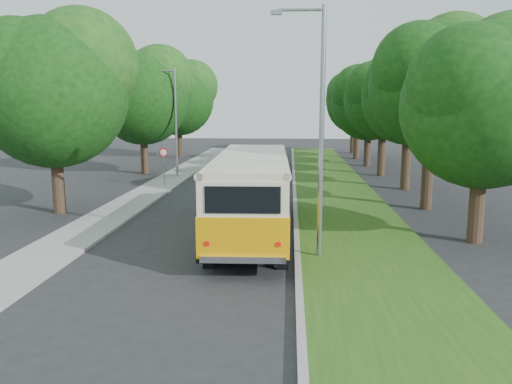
# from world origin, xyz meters

# --- Properties ---
(ground) EXTENTS (120.00, 120.00, 0.00)m
(ground) POSITION_xyz_m (0.00, 0.00, 0.00)
(ground) COLOR #252528
(ground) RESTS_ON ground
(curb) EXTENTS (0.20, 70.00, 0.15)m
(curb) POSITION_xyz_m (3.60, 5.00, 0.07)
(curb) COLOR gray
(curb) RESTS_ON ground
(grass_verge) EXTENTS (4.50, 70.00, 0.13)m
(grass_verge) POSITION_xyz_m (5.95, 5.00, 0.07)
(grass_verge) COLOR #2A5015
(grass_verge) RESTS_ON ground
(sidewalk) EXTENTS (2.20, 70.00, 0.12)m
(sidewalk) POSITION_xyz_m (-4.80, 5.00, 0.06)
(sidewalk) COLOR gray
(sidewalk) RESTS_ON ground
(treeline) EXTENTS (24.27, 41.91, 9.46)m
(treeline) POSITION_xyz_m (3.15, 17.99, 5.93)
(treeline) COLOR #332319
(treeline) RESTS_ON ground
(lamppost_near) EXTENTS (1.71, 0.16, 8.00)m
(lamppost_near) POSITION_xyz_m (4.21, -2.50, 4.37)
(lamppost_near) COLOR gray
(lamppost_near) RESTS_ON ground
(lamppost_far) EXTENTS (1.71, 0.16, 7.50)m
(lamppost_far) POSITION_xyz_m (-4.70, 16.00, 4.12)
(lamppost_far) COLOR gray
(lamppost_far) RESTS_ON ground
(warning_sign) EXTENTS (0.56, 0.10, 2.50)m
(warning_sign) POSITION_xyz_m (-4.50, 11.98, 1.71)
(warning_sign) COLOR gray
(warning_sign) RESTS_ON ground
(vintage_bus) EXTENTS (3.09, 10.82, 3.19)m
(vintage_bus) POSITION_xyz_m (1.85, 0.49, 1.60)
(vintage_bus) COLOR #F0A507
(vintage_bus) RESTS_ON ground
(car_silver) EXTENTS (2.44, 4.49, 1.45)m
(car_silver) POSITION_xyz_m (1.41, 7.24, 0.72)
(car_silver) COLOR silver
(car_silver) RESTS_ON ground
(car_white) EXTENTS (1.34, 3.80, 1.25)m
(car_white) POSITION_xyz_m (1.99, 13.68, 0.63)
(car_white) COLOR silver
(car_white) RESTS_ON ground
(car_blue) EXTENTS (2.39, 5.28, 1.50)m
(car_blue) POSITION_xyz_m (1.88, 20.14, 0.75)
(car_blue) COLOR navy
(car_blue) RESTS_ON ground
(car_grey) EXTENTS (2.32, 4.75, 1.30)m
(car_grey) POSITION_xyz_m (1.80, 23.92, 0.65)
(car_grey) COLOR #55585C
(car_grey) RESTS_ON ground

